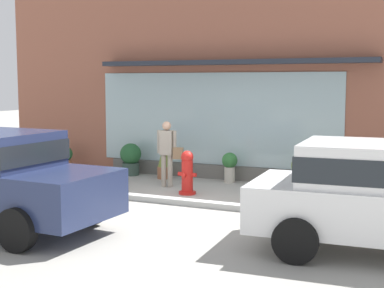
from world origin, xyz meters
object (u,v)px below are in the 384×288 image
Objects in this scene: potted_plant_corner_tall at (131,158)px; potted_plant_low_front at (304,170)px; pedestrian_with_handbag at (168,149)px; potted_plant_window_right at (164,161)px; fire_hydrant at (187,173)px; potted_plant_trailing_edge at (230,165)px; potted_plant_doorstep at (65,157)px.

potted_plant_low_front reaches higher than potted_plant_corner_tall.
pedestrian_with_handbag is 1.66× the size of potted_plant_window_right.
potted_plant_window_right is at bearing 116.39° from pedestrian_with_handbag.
fire_hydrant is at bearing -42.42° from pedestrian_with_handbag.
potted_plant_trailing_edge is (0.35, 1.75, -0.05)m from fire_hydrant.
fire_hydrant reaches higher than potted_plant_corner_tall.
potted_plant_low_front is at bearing 31.39° from fire_hydrant.
potted_plant_window_right is 1.26× the size of potted_plant_trailing_edge.
potted_plant_doorstep is at bearing -178.26° from potted_plant_corner_tall.
potted_plant_window_right reaches higher than potted_plant_low_front.
potted_plant_low_front is (2.30, 1.41, 0.01)m from fire_hydrant.
potted_plant_doorstep is at bearing -178.74° from potted_plant_trailing_edge.
potted_plant_corner_tall is at bearing 174.23° from potted_plant_window_right.
potted_plant_window_right reaches higher than potted_plant_trailing_edge.
potted_plant_low_front is at bearing -1.96° from potted_plant_doorstep.
pedestrian_with_handbag is 4.00m from potted_plant_doorstep.
pedestrian_with_handbag is 1.83× the size of potted_plant_corner_tall.
fire_hydrant is 2.70m from potted_plant_low_front.
potted_plant_doorstep is (-6.92, 0.24, -0.13)m from potted_plant_low_front.
fire_hydrant is at bearing -48.53° from potted_plant_window_right.
potted_plant_corner_tall is 2.13m from potted_plant_doorstep.
fire_hydrant is 1.44× the size of potted_plant_doorstep.
pedestrian_with_handbag is at bearing -15.22° from potted_plant_doorstep.
potted_plant_window_right is at bearing -0.79° from potted_plant_doorstep.
fire_hydrant is 3.02m from potted_plant_corner_tall.
potted_plant_trailing_edge is at bearing 169.95° from potted_plant_low_front.
pedestrian_with_handbag reaches higher than potted_plant_doorstep.
potted_plant_corner_tall is at bearing -179.11° from potted_plant_trailing_edge.
potted_plant_trailing_edge is at bearing 39.64° from pedestrian_with_handbag.
potted_plant_window_right is (-1.41, 1.60, -0.04)m from fire_hydrant.
pedestrian_with_handbag is at bearing -165.50° from potted_plant_low_front.
potted_plant_corner_tall is 0.91× the size of potted_plant_window_right.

